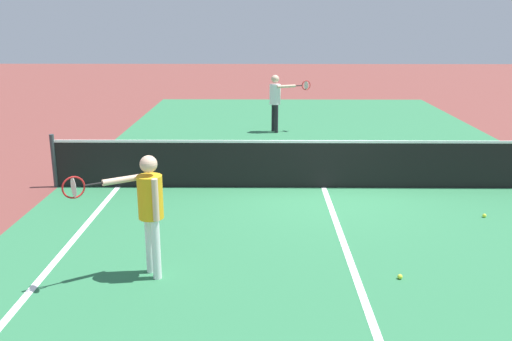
{
  "coord_description": "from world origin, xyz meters",
  "views": [
    {
      "loc": [
        -1.24,
        -10.58,
        3.29
      ],
      "look_at": [
        -1.33,
        -2.35,
        1.0
      ],
      "focal_mm": 38.96,
      "sensor_mm": 36.0,
      "label": 1
    }
  ],
  "objects_px": {
    "net": "(324,164)",
    "player_near": "(148,203)",
    "player_far": "(276,97)",
    "tennis_ball_near_net": "(484,216)",
    "tennis_ball_mid_court": "(400,277)"
  },
  "relations": [
    {
      "from": "net",
      "to": "player_far",
      "type": "relative_size",
      "value": 6.46
    },
    {
      "from": "player_near",
      "to": "player_far",
      "type": "bearing_deg",
      "value": 78.93
    },
    {
      "from": "tennis_ball_near_net",
      "to": "tennis_ball_mid_court",
      "type": "bearing_deg",
      "value": -130.58
    },
    {
      "from": "player_far",
      "to": "tennis_ball_mid_court",
      "type": "height_order",
      "value": "player_far"
    },
    {
      "from": "player_far",
      "to": "tennis_ball_mid_court",
      "type": "xyz_separation_m",
      "value": [
        1.39,
        -9.53,
        -1.01
      ]
    },
    {
      "from": "tennis_ball_mid_court",
      "to": "player_near",
      "type": "bearing_deg",
      "value": 178.72
    },
    {
      "from": "player_near",
      "to": "player_far",
      "type": "xyz_separation_m",
      "value": [
        1.85,
        9.46,
        0.03
      ]
    },
    {
      "from": "player_far",
      "to": "net",
      "type": "bearing_deg",
      "value": -81.49
    },
    {
      "from": "net",
      "to": "player_far",
      "type": "bearing_deg",
      "value": 98.51
    },
    {
      "from": "player_near",
      "to": "player_far",
      "type": "distance_m",
      "value": 9.63
    },
    {
      "from": "tennis_ball_near_net",
      "to": "player_far",
      "type": "bearing_deg",
      "value": 115.06
    },
    {
      "from": "player_near",
      "to": "tennis_ball_mid_court",
      "type": "height_order",
      "value": "player_near"
    },
    {
      "from": "net",
      "to": "player_near",
      "type": "distance_m",
      "value": 4.78
    },
    {
      "from": "player_near",
      "to": "player_far",
      "type": "relative_size",
      "value": 0.97
    },
    {
      "from": "net",
      "to": "player_near",
      "type": "bearing_deg",
      "value": -124.3
    }
  ]
}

